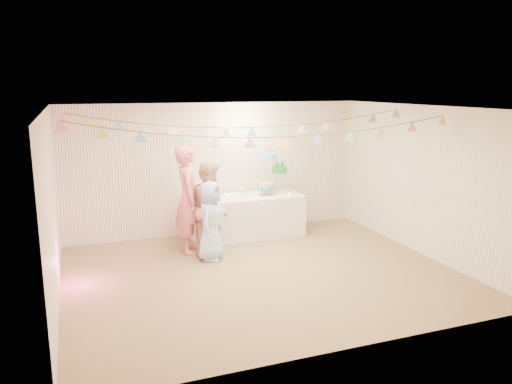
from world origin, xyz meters
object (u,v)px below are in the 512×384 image
object	(u,v)px
person_child	(211,221)
person_adult_b	(211,208)
person_adult_a	(189,199)
table	(247,216)
cake_stand	(272,176)

from	to	relation	value
person_child	person_adult_b	bearing A→B (deg)	15.38
person_adult_a	person_child	bearing A→B (deg)	-144.97
table	person_child	bearing A→B (deg)	-134.00
table	person_child	size ratio (longest dim) A/B	1.59
person_adult_b	person_child	xyz separation A→B (m)	(-0.10, -0.32, -0.14)
person_adult_b	table	bearing A→B (deg)	-24.17
cake_stand	person_adult_b	size ratio (longest dim) A/B	0.51
table	person_child	world-z (taller)	person_child
person_adult_a	person_adult_b	size ratio (longest dim) A/B	1.18
table	cake_stand	size ratio (longest dim) A/B	2.59
cake_stand	person_adult_b	xyz separation A→B (m)	(-1.48, -0.79, -0.34)
cake_stand	person_child	distance (m)	1.99
table	person_child	distance (m)	1.51
cake_stand	person_child	xyz separation A→B (m)	(-1.58, -1.12, -0.48)
table	person_adult_a	size ratio (longest dim) A/B	1.12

